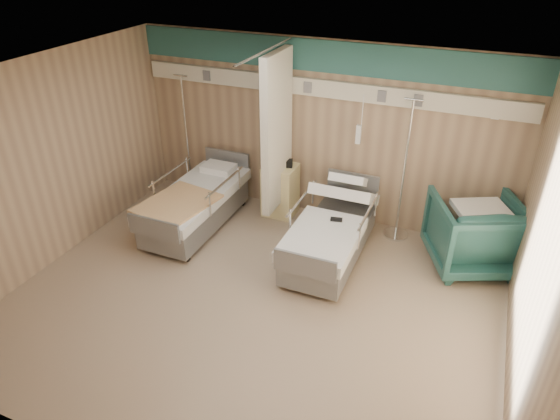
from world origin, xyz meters
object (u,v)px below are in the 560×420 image
object	(u,v)px
iv_stand_left	(190,171)
bed_right	(331,239)
bedside_cabinet	(280,190)
bed_left	(196,209)
iv_stand_right	(399,210)
visitor_armchair	(474,233)

from	to	relation	value
iv_stand_left	bed_right	bearing A→B (deg)	-18.02
iv_stand_left	bedside_cabinet	bearing A→B (deg)	-1.20
bed_left	iv_stand_right	size ratio (longest dim) A/B	1.00
bed_right	iv_stand_left	bearing A→B (deg)	161.98
bed_right	iv_stand_left	world-z (taller)	iv_stand_left
bed_right	bed_left	distance (m)	2.20
iv_stand_right	bed_left	bearing A→B (deg)	-161.94
iv_stand_right	iv_stand_left	xyz separation A→B (m)	(-3.64, -0.03, -0.01)
bed_left	bed_right	bearing A→B (deg)	0.00
visitor_armchair	iv_stand_right	xyz separation A→B (m)	(-1.09, 0.36, -0.07)
bedside_cabinet	iv_stand_left	size ratio (longest dim) A/B	0.40
bed_left	iv_stand_right	world-z (taller)	iv_stand_right
bed_left	iv_stand_left	distance (m)	1.16
visitor_armchair	bed_right	bearing A→B (deg)	-6.03
bed_right	visitor_armchair	size ratio (longest dim) A/B	1.91
bed_right	visitor_armchair	bearing A→B (deg)	17.97
visitor_armchair	bedside_cabinet	bearing A→B (deg)	-29.71
iv_stand_left	visitor_armchair	bearing A→B (deg)	-4.07
bed_left	bedside_cabinet	xyz separation A→B (m)	(1.05, 0.90, 0.11)
visitor_armchair	iv_stand_left	world-z (taller)	iv_stand_left
visitor_armchair	iv_stand_right	bearing A→B (deg)	-42.47
bed_right	visitor_armchair	world-z (taller)	visitor_armchair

